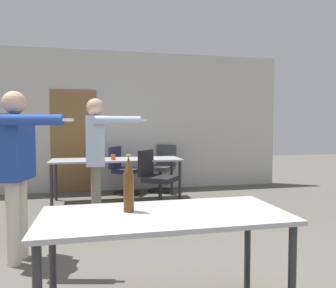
# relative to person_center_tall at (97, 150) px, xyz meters

# --- Properties ---
(back_wall) EXTENTS (6.61, 0.12, 2.85)m
(back_wall) POSITION_rel_person_center_tall_xyz_m (0.64, 2.52, 0.40)
(back_wall) COLOR beige
(back_wall) RESTS_ON ground_plane
(conference_table_near) EXTENTS (1.60, 0.73, 0.75)m
(conference_table_near) POSITION_rel_person_center_tall_xyz_m (0.42, -2.27, -0.35)
(conference_table_near) COLOR #A8A8AD
(conference_table_near) RESTS_ON ground_plane
(conference_table_far) EXTENTS (2.24, 0.74, 0.75)m
(conference_table_far) POSITION_rel_person_center_tall_xyz_m (0.35, 1.42, -0.33)
(conference_table_far) COLOR #A8A8AD
(conference_table_far) RESTS_ON ground_plane
(person_center_tall) EXTENTS (0.76, 0.62, 1.68)m
(person_center_tall) POSITION_rel_person_center_tall_xyz_m (0.00, 0.00, 0.00)
(person_center_tall) COLOR slate
(person_center_tall) RESTS_ON ground_plane
(person_left_plaid) EXTENTS (0.72, 0.71, 1.65)m
(person_left_plaid) POSITION_rel_person_center_tall_xyz_m (-0.76, -0.97, -0.02)
(person_left_plaid) COLOR beige
(person_left_plaid) RESTS_ON ground_plane
(office_chair_side_rolled) EXTENTS (0.68, 0.65, 0.91)m
(office_chair_side_rolled) POSITION_rel_person_center_tall_xyz_m (0.52, 2.10, -0.59)
(office_chair_side_rolled) COLOR black
(office_chair_side_rolled) RESTS_ON ground_plane
(office_chair_far_right) EXTENTS (0.68, 0.69, 0.94)m
(office_chair_far_right) POSITION_rel_person_center_tall_xyz_m (1.31, 2.17, -0.57)
(office_chair_far_right) COLOR black
(office_chair_far_right) RESTS_ON ground_plane
(office_chair_near_pushed) EXTENTS (0.69, 0.67, 0.93)m
(office_chair_near_pushed) POSITION_rel_person_center_tall_xyz_m (0.93, 0.83, -0.58)
(office_chair_near_pushed) COLOR black
(office_chair_near_pushed) RESTS_ON ground_plane
(beer_bottle) EXTENTS (0.07, 0.07, 0.38)m
(beer_bottle) POSITION_rel_person_center_tall_xyz_m (0.19, -2.18, -0.09)
(beer_bottle) COLOR #563314
(beer_bottle) RESTS_ON conference_table_near
(drink_cup) EXTENTS (0.08, 0.08, 0.09)m
(drink_cup) POSITION_rel_person_center_tall_xyz_m (0.28, 1.27, -0.22)
(drink_cup) COLOR #E05123
(drink_cup) RESTS_ON conference_table_far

